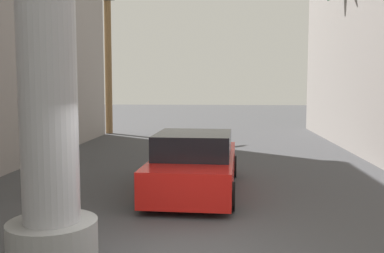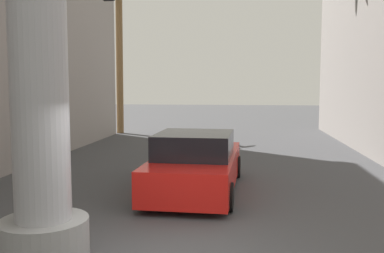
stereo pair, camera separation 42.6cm
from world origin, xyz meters
TOP-DOWN VIEW (x-y plane):
  - ground_plane at (0.00, 10.00)m, footprint 87.18×87.18m
  - car_lead at (0.01, 4.44)m, footprint 2.26×5.07m
  - palm_tree_far_left at (-5.94, 17.67)m, footprint 2.99×3.14m
  - palm_tree_mid_right at (6.44, 12.46)m, footprint 3.09×3.13m
  - palm_tree_mid_left at (-6.16, 10.10)m, footprint 2.52×2.53m

SIDE VIEW (x-z plane):
  - ground_plane at x=0.00m, z-range 0.00..0.00m
  - car_lead at x=0.01m, z-range -0.08..1.48m
  - palm_tree_mid_right at x=6.44m, z-range 1.12..8.44m
  - palm_tree_far_left at x=-5.94m, z-range 0.74..9.34m
  - palm_tree_mid_left at x=-6.16m, z-range 1.07..9.20m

